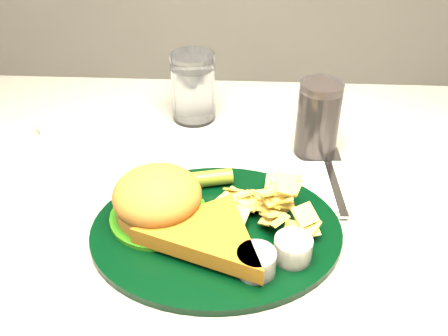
# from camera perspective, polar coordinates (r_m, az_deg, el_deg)

# --- Properties ---
(dinner_plate) EXTENTS (0.36, 0.31, 0.08)m
(dinner_plate) POSITION_cam_1_polar(r_m,az_deg,el_deg) (0.67, -0.90, -4.99)
(dinner_plate) COLOR black
(dinner_plate) RESTS_ON table
(water_glass) EXTENTS (0.09, 0.09, 0.13)m
(water_glass) POSITION_cam_1_polar(r_m,az_deg,el_deg) (0.93, -3.53, 9.22)
(water_glass) COLOR white
(water_glass) RESTS_ON table
(cola_glass) EXTENTS (0.09, 0.09, 0.13)m
(cola_glass) POSITION_cam_1_polar(r_m,az_deg,el_deg) (0.84, 10.68, 5.53)
(cola_glass) COLOR black
(cola_glass) RESTS_ON table
(fork_napkin) EXTENTS (0.15, 0.19, 0.01)m
(fork_napkin) POSITION_cam_1_polar(r_m,az_deg,el_deg) (0.79, 12.52, -1.75)
(fork_napkin) COLOR silver
(fork_napkin) RESTS_ON table
(ramekin) EXTENTS (0.05, 0.05, 0.03)m
(ramekin) POSITION_cam_1_polar(r_m,az_deg,el_deg) (0.96, -19.19, 4.56)
(ramekin) COLOR white
(ramekin) RESTS_ON table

